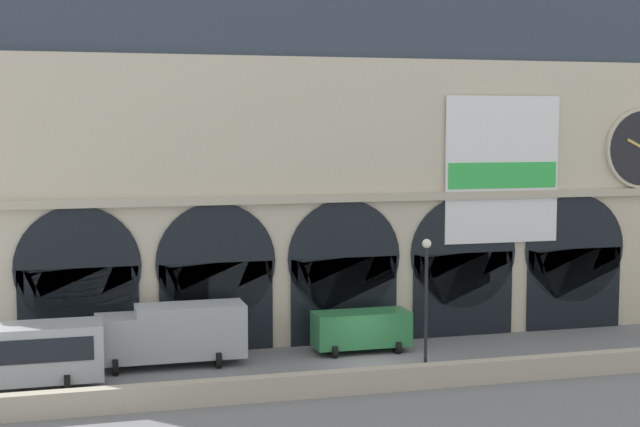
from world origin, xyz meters
The scene contains 6 objects.
ground_plane centered at (0.00, 0.00, 0.00)m, with size 200.00×200.00×0.00m, color slate.
quay_parapet_wall centered at (0.00, -4.57, 0.55)m, with size 90.00×0.70×1.10m, color #B2A891.
station_building centered at (0.04, 7.71, 10.06)m, with size 44.58×5.81×20.73m.
box_truck_midwest centered at (-9.81, 2.51, 1.70)m, with size 7.50×2.91×3.12m.
van_center centered at (0.32, 2.82, 1.25)m, with size 5.20×2.48×2.20m.
street_lamp_quayside centered at (1.42, -3.77, 4.41)m, with size 0.44×0.44×6.90m.
Camera 1 is at (-14.85, -44.36, 12.29)m, focal length 52.39 mm.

